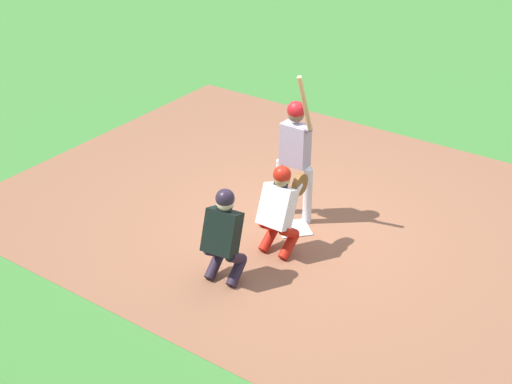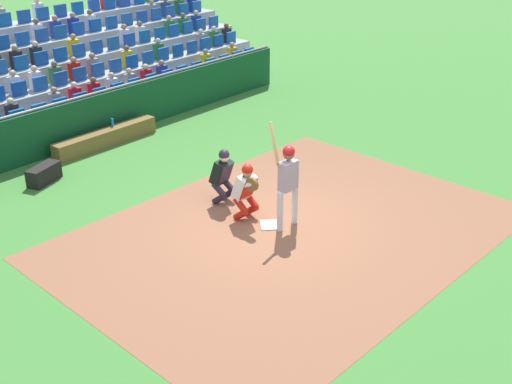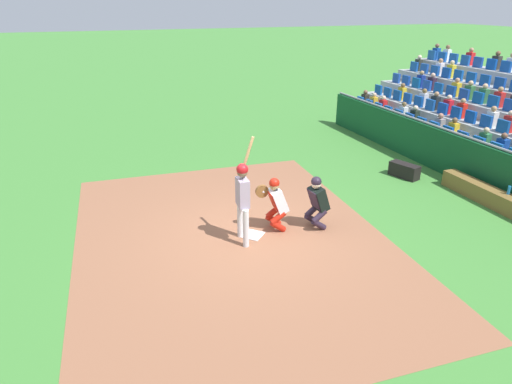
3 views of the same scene
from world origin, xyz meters
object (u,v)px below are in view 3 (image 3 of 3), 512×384
batter_at_plate (243,194)px  home_plate_umpire (317,200)px  catcher_crouching (275,201)px  equipment_duffel_bag (404,170)px  water_bottle_on_bench (509,190)px  home_plate_marker (253,235)px  dugout_bench (492,198)px

batter_at_plate → home_plate_umpire: 1.85m
catcher_crouching → equipment_duffel_bag: 5.25m
batter_at_plate → water_bottle_on_bench: 6.83m
catcher_crouching → water_bottle_on_bench: catcher_crouching is taller
batter_at_plate → home_plate_marker: bearing=-59.6°
catcher_crouching → dugout_bench: (-0.75, -5.77, -0.50)m
home_plate_umpire → equipment_duffel_bag: size_ratio=1.45×
dugout_bench → water_bottle_on_bench: 0.48m
home_plate_umpire → dugout_bench: (-0.49, -4.85, -0.49)m
dugout_bench → equipment_duffel_bag: dugout_bench is taller
home_plate_marker → water_bottle_on_bench: bearing=-98.5°
home_plate_marker → water_bottle_on_bench: size_ratio=2.01×
batter_at_plate → dugout_bench: bearing=-94.0°
home_plate_marker → catcher_crouching: size_ratio=0.34×
home_plate_marker → water_bottle_on_bench: 6.56m
batter_at_plate → catcher_crouching: bearing=-72.1°
dugout_bench → equipment_duffel_bag: 2.63m
home_plate_marker → batter_at_plate: bearing=120.4°
home_plate_umpire → catcher_crouching: bearing=73.8°
home_plate_umpire → equipment_duffel_bag: 4.51m
catcher_crouching → water_bottle_on_bench: size_ratio=5.94×
home_plate_marker → home_plate_umpire: size_ratio=0.34×
batter_at_plate → dugout_bench: size_ratio=0.72×
water_bottle_on_bench → batter_at_plate: bearing=83.2°
home_plate_marker → water_bottle_on_bench: (-0.97, -6.47, 0.53)m
dugout_bench → catcher_crouching: bearing=82.6°
home_plate_marker → equipment_duffel_bag: size_ratio=0.49×
batter_at_plate → dugout_bench: 6.73m
home_plate_umpire → home_plate_marker: bearing=84.4°
dugout_bench → water_bottle_on_bench: bearing=-163.7°
catcher_crouching → batter_at_plate: bearing=107.9°
equipment_duffel_bag → water_bottle_on_bench: bearing=-179.3°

